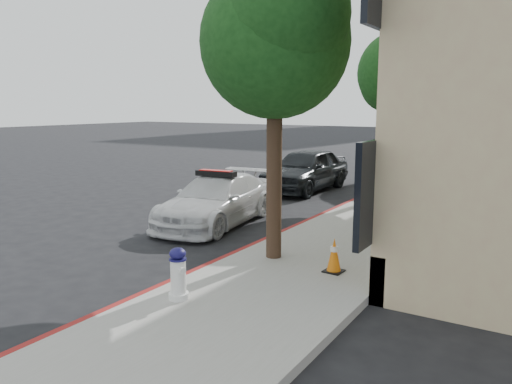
{
  "coord_description": "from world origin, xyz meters",
  "views": [
    {
      "loc": [
        7.6,
        -10.29,
        3.12
      ],
      "look_at": [
        1.24,
        0.02,
        1.0
      ],
      "focal_mm": 35.0,
      "sensor_mm": 36.0,
      "label": 1
    }
  ],
  "objects": [
    {
      "name": "ground",
      "position": [
        0.0,
        0.0,
        0.0
      ],
      "size": [
        120.0,
        120.0,
        0.0
      ],
      "primitive_type": "plane",
      "color": "black",
      "rests_on": "ground"
    },
    {
      "name": "sidewalk",
      "position": [
        3.6,
        10.0,
        0.07
      ],
      "size": [
        3.2,
        50.0,
        0.15
      ],
      "primitive_type": "cube",
      "color": "gray",
      "rests_on": "ground"
    },
    {
      "name": "curb_strip",
      "position": [
        2.06,
        10.0,
        0.07
      ],
      "size": [
        0.12,
        50.0,
        0.15
      ],
      "primitive_type": "cube",
      "color": "maroon",
      "rests_on": "ground"
    },
    {
      "name": "tree_near",
      "position": [
        2.93,
        -2.01,
        4.27
      ],
      "size": [
        2.92,
        2.82,
        5.62
      ],
      "color": "black",
      "rests_on": "sidewalk"
    },
    {
      "name": "tree_mid",
      "position": [
        2.93,
        5.99,
        4.16
      ],
      "size": [
        2.77,
        2.64,
        5.43
      ],
      "color": "black",
      "rests_on": "sidewalk"
    },
    {
      "name": "tree_far",
      "position": [
        2.93,
        13.99,
        4.39
      ],
      "size": [
        3.1,
        3.0,
        5.81
      ],
      "color": "black",
      "rests_on": "sidewalk"
    },
    {
      "name": "police_car",
      "position": [
        -0.07,
        0.15,
        0.65
      ],
      "size": [
        2.33,
        4.64,
        1.44
      ],
      "rotation": [
        0.0,
        0.0,
        0.12
      ],
      "color": "silver",
      "rests_on": "ground"
    },
    {
      "name": "parked_car_mid",
      "position": [
        -0.4,
        6.15,
        0.78
      ],
      "size": [
        1.88,
        4.6,
        1.56
      ],
      "primitive_type": "imported",
      "rotation": [
        0.0,
        0.0,
        -0.01
      ],
      "color": "black",
      "rests_on": "ground"
    },
    {
      "name": "parked_car_far",
      "position": [
        -0.12,
        19.13,
        0.81
      ],
      "size": [
        2.24,
        5.05,
        1.61
      ],
      "primitive_type": "imported",
      "rotation": [
        0.0,
        0.0,
        -0.11
      ],
      "color": "#151B34",
      "rests_on": "ground"
    },
    {
      "name": "fire_hydrant",
      "position": [
        2.72,
        -4.67,
        0.55
      ],
      "size": [
        0.35,
        0.31,
        0.82
      ],
      "rotation": [
        0.0,
        0.0,
        -0.38
      ],
      "color": "silver",
      "rests_on": "sidewalk"
    },
    {
      "name": "traffic_cone",
      "position": [
        4.27,
        -2.22,
        0.46
      ],
      "size": [
        0.35,
        0.35,
        0.63
      ],
      "rotation": [
        0.0,
        0.0,
        -0.06
      ],
      "color": "black",
      "rests_on": "sidewalk"
    }
  ]
}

